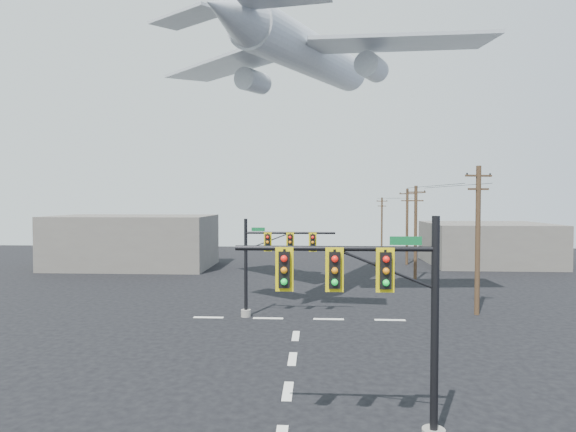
# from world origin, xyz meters

# --- Properties ---
(ground) EXTENTS (120.00, 120.00, 0.00)m
(ground) POSITION_xyz_m (0.00, 0.00, 0.00)
(ground) COLOR black
(ground) RESTS_ON ground
(lane_markings) EXTENTS (14.00, 21.20, 0.01)m
(lane_markings) POSITION_xyz_m (0.00, 5.33, 0.01)
(lane_markings) COLOR silver
(lane_markings) RESTS_ON ground
(signal_mast_near) EXTENTS (6.75, 0.81, 7.37)m
(signal_mast_near) POSITION_xyz_m (3.33, -4.13, 4.15)
(signal_mast_near) COLOR gray
(signal_mast_near) RESTS_ON ground
(signal_mast_far) EXTENTS (6.30, 0.73, 6.60)m
(signal_mast_far) POSITION_xyz_m (-2.03, 12.33, 3.73)
(signal_mast_far) COLOR gray
(signal_mast_far) RESTS_ON ground
(utility_pole_a) EXTENTS (1.97, 0.77, 10.17)m
(utility_pole_a) POSITION_xyz_m (12.16, 13.85, 5.32)
(utility_pole_a) COLOR #47321E
(utility_pole_a) RESTS_ON ground
(utility_pole_b) EXTENTS (1.76, 0.84, 9.20)m
(utility_pole_b) POSITION_xyz_m (10.80, 27.58, 4.81)
(utility_pole_b) COLOR #47321E
(utility_pole_b) RESTS_ON ground
(utility_pole_c) EXTENTS (1.85, 0.57, 9.18)m
(utility_pole_c) POSITION_xyz_m (12.16, 39.11, 4.81)
(utility_pole_c) COLOR #47321E
(utility_pole_c) RESTS_ON ground
(utility_pole_d) EXTENTS (1.60, 0.75, 8.17)m
(utility_pole_d) POSITION_xyz_m (11.32, 55.02, 4.28)
(utility_pole_d) COLOR #47321E
(utility_pole_d) RESTS_ON ground
(power_lines) EXTENTS (3.12, 41.17, 0.98)m
(power_lines) POSITION_xyz_m (11.58, 34.41, 8.49)
(power_lines) COLOR black
(airliner) EXTENTS (25.84, 28.13, 7.59)m
(airliner) POSITION_xyz_m (0.73, 18.58, 19.13)
(airliner) COLOR #B7BDC5
(building_left) EXTENTS (18.00, 10.00, 6.00)m
(building_left) POSITION_xyz_m (-20.00, 35.00, 3.00)
(building_left) COLOR #635E57
(building_left) RESTS_ON ground
(building_right) EXTENTS (14.00, 12.00, 5.00)m
(building_right) POSITION_xyz_m (22.00, 40.00, 2.50)
(building_right) COLOR #635E57
(building_right) RESTS_ON ground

